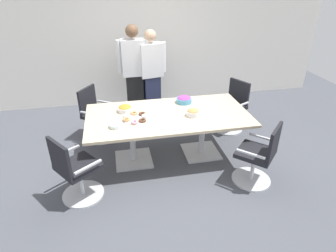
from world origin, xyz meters
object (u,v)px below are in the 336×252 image
Objects in this scene: conference_table at (168,122)px; office_chair_1 at (259,157)px; office_chair_3 at (97,116)px; person_standing_0 at (134,71)px; office_chair_0 at (75,172)px; snack_bowl_chips_orange at (125,108)px; snack_bowl_cookies at (193,113)px; plate_stack at (116,125)px; office_chair_2 at (232,109)px; donut_platter at (136,118)px; snack_bowl_candy_mix at (184,99)px; person_standing_1 at (151,73)px.

conference_table is 1.39m from office_chair_1.
person_standing_0 is at bearing 168.41° from office_chair_3.
snack_bowl_chips_orange is at bearing 105.94° from office_chair_0.
office_chair_3 is (-2.16, 1.70, 0.00)m from office_chair_1.
plate_stack is at bearing -173.58° from snack_bowl_cookies.
office_chair_2 is at bearing 81.12° from office_chair_0.
donut_platter is at bearing 175.67° from snack_bowl_cookies.
plate_stack is (-0.29, -0.19, 0.00)m from donut_platter.
snack_bowl_candy_mix is 1.27m from plate_stack.
office_chair_0 reaches higher than snack_bowl_cookies.
office_chair_0 is 1.11m from donut_platter.
office_chair_2 is 4.12× the size of snack_bowl_chips_orange.
office_chair_0 is 3.67× the size of snack_bowl_candy_mix.
office_chair_3 is 0.54× the size of person_standing_1.
snack_bowl_cookies is (0.69, -1.71, -0.14)m from person_standing_0.
conference_table is 2.64× the size of office_chair_0.
office_chair_2 is 0.51× the size of person_standing_0.
office_chair_2 is 2.36× the size of donut_platter.
office_chair_1 is at bearing 49.85° from office_chair_0.
snack_bowl_chips_orange is at bearing 160.35° from snack_bowl_cookies.
office_chair_2 is 1.69m from person_standing_1.
snack_bowl_chips_orange reaches higher than donut_platter.
snack_bowl_candy_mix is at bearing 86.21° from office_chair_0.
office_chair_1 is 0.54× the size of person_standing_1.
donut_platter is 0.34m from plate_stack.
person_standing_0 is 8.13× the size of snack_bowl_chips_orange.
office_chair_1 is (2.40, -0.16, 0.00)m from office_chair_0.
office_chair_0 is 1.00× the size of office_chair_2.
snack_bowl_cookies is 1.12m from plate_stack.
snack_bowl_chips_orange is (-0.62, 0.22, 0.17)m from conference_table.
office_chair_2 is (1.33, 0.69, -0.22)m from conference_table.
person_standing_1 is 9.05× the size of plate_stack.
plate_stack is (-0.15, -0.47, -0.03)m from snack_bowl_chips_orange.
person_standing_1 is at bearing 66.25° from snack_bowl_chips_orange.
snack_bowl_cookies is at bearing 72.48° from office_chair_0.
person_standing_0 reaches higher than office_chair_0.
plate_stack is (-1.85, 0.60, 0.37)m from office_chair_1.
plate_stack is (-2.10, -0.94, 0.37)m from office_chair_2.
office_chair_2 is at bearing 22.44° from donut_platter.
office_chair_2 is 4.75× the size of snack_bowl_cookies.
office_chair_2 reaches higher than snack_bowl_cookies.
donut_platter is (0.60, -0.91, 0.36)m from office_chair_3.
office_chair_0 reaches higher than snack_bowl_candy_mix.
conference_table is 1.41× the size of person_standing_1.
snack_bowl_cookies is at bearing 111.04° from person_standing_0.
donut_platter is at bearing 62.22° from person_standing_1.
office_chair_2 is at bearing 133.75° from person_standing_1.
conference_table is at bearing 81.29° from office_chair_0.
office_chair_0 and office_chair_1 have the same top height.
office_chair_0 reaches higher than donut_platter.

